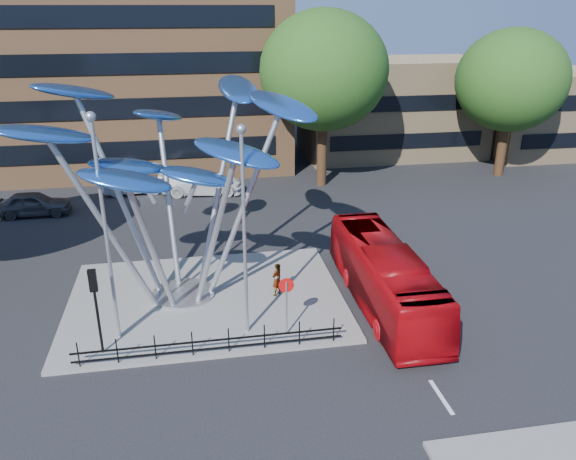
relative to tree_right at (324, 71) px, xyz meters
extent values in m
plane|color=black|center=(-8.00, -22.00, -8.04)|extent=(120.00, 120.00, 0.00)
cube|color=slate|center=(-9.00, -16.00, -7.96)|extent=(12.00, 9.00, 0.15)
cube|color=tan|center=(8.00, 8.00, -4.04)|extent=(15.00, 8.00, 8.00)
cube|color=tan|center=(22.00, 6.00, -4.54)|extent=(12.00, 8.00, 7.00)
cylinder|color=black|center=(0.00, 0.00, -5.18)|extent=(0.70, 0.70, 5.72)
ellipsoid|color=#184313|center=(0.00, 0.00, 0.02)|extent=(8.80, 8.80, 8.10)
cylinder|color=black|center=(14.00, 0.00, -5.51)|extent=(0.70, 0.70, 5.06)
ellipsoid|color=#184313|center=(14.00, 0.00, -0.91)|extent=(8.00, 8.00, 7.36)
cylinder|color=#9EA0A5|center=(-10.00, -15.50, -7.83)|extent=(2.80, 2.80, 0.12)
cylinder|color=#9EA0A5|center=(-11.20, -16.10, -3.99)|extent=(0.24, 0.24, 7.80)
ellipsoid|color=blue|center=(-14.40, -17.10, -0.09)|extent=(3.92, 2.95, 1.39)
cylinder|color=#9EA0A5|center=(-10.40, -16.50, -4.69)|extent=(0.24, 0.24, 6.40)
ellipsoid|color=blue|center=(-11.60, -18.70, -1.49)|extent=(3.47, 1.78, 1.31)
cylinder|color=#9EA0A5|center=(-9.40, -16.30, -4.39)|extent=(0.24, 0.24, 7.00)
ellipsoid|color=blue|center=(-7.60, -17.90, -0.89)|extent=(3.81, 3.11, 1.36)
cylinder|color=#9EA0A5|center=(-8.80, -15.50, -3.79)|extent=(0.24, 0.24, 8.20)
ellipsoid|color=blue|center=(-5.40, -15.10, 0.31)|extent=(3.52, 4.06, 1.44)
cylinder|color=#9EA0A5|center=(-9.20, -14.60, -3.59)|extent=(0.24, 0.24, 8.60)
ellipsoid|color=blue|center=(-7.00, -12.60, 0.71)|extent=(2.21, 3.79, 1.39)
cylinder|color=#9EA0A5|center=(-10.20, -14.50, -4.19)|extent=(0.24, 0.24, 7.40)
ellipsoid|color=blue|center=(-10.60, -11.90, -0.49)|extent=(3.02, 3.71, 1.34)
cylinder|color=#9EA0A5|center=(-11.00, -15.10, -3.49)|extent=(0.24, 0.24, 8.80)
ellipsoid|color=blue|center=(-13.80, -13.70, 0.91)|extent=(3.88, 3.60, 1.42)
ellipsoid|color=blue|center=(-11.80, -15.30, -1.89)|extent=(3.40, 1.96, 1.13)
ellipsoid|color=blue|center=(-9.10, -15.90, -2.29)|extent=(3.39, 2.16, 1.11)
cylinder|color=#9EA0A5|center=(-12.50, -18.50, -3.64)|extent=(0.14, 0.14, 8.50)
sphere|color=#9EA0A5|center=(-12.50, -18.50, 0.73)|extent=(0.36, 0.36, 0.36)
cylinder|color=#9EA0A5|center=(-7.50, -19.00, -3.89)|extent=(0.14, 0.14, 8.00)
sphere|color=#9EA0A5|center=(-7.50, -19.00, 0.23)|extent=(0.36, 0.36, 0.36)
cylinder|color=black|center=(-13.00, -19.50, -6.29)|extent=(0.10, 0.10, 3.20)
cube|color=black|center=(-13.00, -19.50, -4.89)|extent=(0.28, 0.18, 0.85)
sphere|color=#FF0C0C|center=(-13.00, -19.50, -4.61)|extent=(0.18, 0.18, 0.18)
cylinder|color=#9EA0A5|center=(-6.00, -19.50, -6.74)|extent=(0.08, 0.08, 2.30)
cylinder|color=red|center=(-6.00, -19.47, -5.74)|extent=(0.60, 0.04, 0.60)
cube|color=white|center=(-6.00, -19.45, -5.74)|extent=(0.42, 0.03, 0.10)
cylinder|color=black|center=(-13.70, -20.30, -7.39)|extent=(0.05, 0.05, 1.00)
cylinder|color=black|center=(-12.36, -20.30, -7.39)|extent=(0.05, 0.05, 1.00)
cylinder|color=black|center=(-11.01, -20.30, -7.39)|extent=(0.05, 0.05, 1.00)
cylinder|color=black|center=(-9.67, -20.30, -7.39)|extent=(0.05, 0.05, 1.00)
cylinder|color=black|center=(-8.33, -20.30, -7.39)|extent=(0.05, 0.05, 1.00)
cylinder|color=black|center=(-6.99, -20.30, -7.39)|extent=(0.05, 0.05, 1.00)
cylinder|color=black|center=(-5.64, -20.30, -7.39)|extent=(0.05, 0.05, 1.00)
cylinder|color=black|center=(-4.30, -20.30, -7.39)|extent=(0.05, 0.05, 1.00)
cube|color=black|center=(-9.00, -20.30, -7.34)|extent=(10.00, 0.06, 0.06)
cube|color=black|center=(-9.00, -20.30, -7.69)|extent=(10.00, 0.06, 0.06)
imported|color=#A8070E|center=(-1.40, -17.66, -6.65)|extent=(2.41, 10.00, 2.78)
imported|color=gray|center=(-5.86, -16.25, -7.12)|extent=(0.67, 0.63, 1.53)
imported|color=#414449|center=(-19.08, -3.09, -7.28)|extent=(4.43, 1.81, 1.50)
imported|color=#B0B1B8|center=(-13.13, 0.26, -7.30)|extent=(4.54, 1.81, 1.47)
imported|color=white|center=(-8.63, -0.57, -7.21)|extent=(5.87, 2.87, 1.64)
camera|label=1|loc=(-9.28, -38.24, 4.26)|focal=35.00mm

